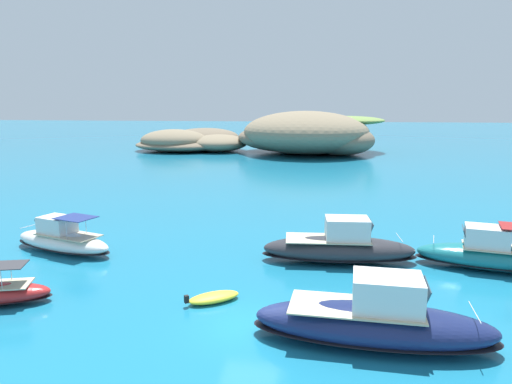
# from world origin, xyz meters

# --- Properties ---
(ground_plane) EXTENTS (400.00, 400.00, 0.00)m
(ground_plane) POSITION_xyz_m (0.00, 0.00, 0.00)
(ground_plane) COLOR #197093
(islet_large) EXTENTS (29.46, 29.96, 7.71)m
(islet_large) POSITION_xyz_m (2.09, 70.98, 3.48)
(islet_large) COLOR #84755B
(islet_large) RESTS_ON ground
(islet_small) EXTENTS (23.25, 25.08, 4.14)m
(islet_small) POSITION_xyz_m (-20.81, 73.95, 1.74)
(islet_small) COLOR #84755B
(islet_small) RESTS_ON ground
(motorboat_charcoal) EXTENTS (9.45, 3.19, 2.75)m
(motorboat_charcoal) POSITION_xyz_m (4.33, 9.16, 0.92)
(motorboat_charcoal) COLOR #2D2D33
(motorboat_charcoal) RESTS_ON ground
(motorboat_navy) EXTENTS (10.05, 3.74, 2.90)m
(motorboat_navy) POSITION_xyz_m (5.23, -0.91, 0.97)
(motorboat_navy) COLOR navy
(motorboat_navy) RESTS_ON ground
(motorboat_white) EXTENTS (8.07, 4.79, 2.43)m
(motorboat_white) POSITION_xyz_m (-13.48, 9.12, 0.77)
(motorboat_white) COLOR white
(motorboat_white) RESTS_ON ground
(motorboat_teal) EXTENTS (8.95, 4.49, 2.69)m
(motorboat_teal) POSITION_xyz_m (13.07, 8.84, 0.86)
(motorboat_teal) COLOR #19727A
(motorboat_teal) RESTS_ON ground
(dinghy_tender) EXTENTS (2.77, 2.36, 0.58)m
(dinghy_tender) POSITION_xyz_m (-2.07, 2.38, 0.22)
(dinghy_tender) COLOR yellow
(dinghy_tender) RESTS_ON ground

